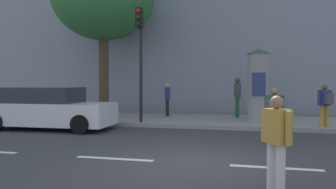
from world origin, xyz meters
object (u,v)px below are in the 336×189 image
object	(u,v)px
pedestrian_near_pole	(274,110)
pedestrian_with_bag	(325,102)
traffic_light	(140,46)
pedestrian_in_light_jacket	(167,97)
poster_column	(258,85)
parked_car_dark	(48,109)
pedestrian_in_red_top	(276,136)
pedestrian_tallest	(237,94)

from	to	relation	value
pedestrian_near_pole	pedestrian_with_bag	distance (m)	3.26
traffic_light	pedestrian_in_light_jacket	distance (m)	3.34
poster_column	pedestrian_in_light_jacket	distance (m)	4.16
pedestrian_with_bag	pedestrian_near_pole	bearing A→B (deg)	-125.19
poster_column	pedestrian_in_light_jacket	bearing A→B (deg)	163.46
pedestrian_in_light_jacket	parked_car_dark	bearing A→B (deg)	-129.96
pedestrian_near_pole	pedestrian_in_red_top	size ratio (longest dim) A/B	1.03
traffic_light	pedestrian_in_red_top	size ratio (longest dim) A/B	2.89
pedestrian_in_red_top	pedestrian_near_pole	bearing A→B (deg)	86.38
poster_column	pedestrian_in_red_top	xyz separation A→B (m)	(0.03, -8.16, -0.72)
pedestrian_tallest	parked_car_dark	world-z (taller)	pedestrian_tallest
pedestrian_near_pole	pedestrian_in_light_jacket	world-z (taller)	pedestrian_in_light_jacket
pedestrian_with_bag	parked_car_dark	world-z (taller)	pedestrian_with_bag
pedestrian_tallest	pedestrian_in_light_jacket	xyz separation A→B (m)	(-3.11, -0.06, -0.17)
pedestrian_tallest	pedestrian_with_bag	size ratio (longest dim) A/B	1.18
pedestrian_in_light_jacket	parked_car_dark	world-z (taller)	pedestrian_in_light_jacket
pedestrian_near_pole	pedestrian_in_light_jacket	xyz separation A→B (m)	(-4.25, 5.01, 0.11)
traffic_light	pedestrian_with_bag	world-z (taller)	traffic_light
pedestrian_with_bag	parked_car_dark	distance (m)	9.71
pedestrian_with_bag	pedestrian_in_light_jacket	bearing A→B (deg)	159.10
pedestrian_near_pole	pedestrian_with_bag	bearing A→B (deg)	54.81
pedestrian_in_red_top	pedestrian_in_light_jacket	distance (m)	10.15
pedestrian_with_bag	parked_car_dark	bearing A→B (deg)	-169.70
pedestrian_in_red_top	parked_car_dark	world-z (taller)	parked_car_dark
traffic_light	pedestrian_in_red_top	world-z (taller)	traffic_light
pedestrian_near_pole	parked_car_dark	distance (m)	7.73
pedestrian_with_bag	pedestrian_in_light_jacket	world-z (taller)	pedestrian_in_light_jacket
pedestrian_with_bag	pedestrian_tallest	bearing A→B (deg)	141.52
poster_column	pedestrian_tallest	world-z (taller)	poster_column
pedestrian_near_pole	pedestrian_in_light_jacket	size ratio (longest dim) A/B	1.04
pedestrian_tallest	pedestrian_near_pole	bearing A→B (deg)	-77.29
poster_column	parked_car_dark	distance (m)	7.96
pedestrian_with_bag	pedestrian_in_red_top	bearing A→B (deg)	-107.12
poster_column	pedestrian_tallest	xyz separation A→B (m)	(-0.84, 1.23, -0.41)
parked_car_dark	pedestrian_in_red_top	bearing A→B (deg)	-35.42
pedestrian_in_light_jacket	parked_car_dark	xyz separation A→B (m)	(-3.42, -4.08, -0.29)
traffic_light	pedestrian_with_bag	distance (m)	6.89
pedestrian_near_pole	parked_car_dark	bearing A→B (deg)	173.08
traffic_light	poster_column	bearing A→B (deg)	18.00
traffic_light	pedestrian_in_light_jacket	world-z (taller)	traffic_light
traffic_light	poster_column	xyz separation A→B (m)	(4.39, 1.43, -1.47)
traffic_light	pedestrian_near_pole	xyz separation A→B (m)	(4.70, -2.41, -2.15)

